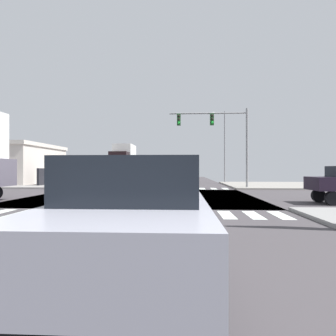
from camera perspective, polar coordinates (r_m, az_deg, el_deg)
ground at (r=18.69m, az=-5.03°, el=-5.58°), size 90.00×90.00×0.05m
sidewalk_corner_ne at (r=32.19m, az=21.91°, el=-3.13°), size 12.00×12.00×0.14m
sidewalk_corner_nw at (r=34.24m, az=-24.12°, el=-2.94°), size 12.00×12.00×0.14m
crosswalk_near at (r=11.62m, az=-11.42°, el=-8.76°), size 13.50×2.00×0.01m
crosswalk_far at (r=25.94m, az=-3.30°, el=-4.00°), size 13.50×2.00×0.01m
traffic_signal_mast at (r=26.23m, az=9.64°, el=7.45°), size 6.90×0.55×7.05m
street_lamp at (r=36.11m, az=10.67°, el=5.26°), size 1.78×0.32×8.70m
sedan_nearside_1 at (r=56.68m, az=-4.66°, el=-0.79°), size 1.80×4.30×1.88m
sedan_farside_2 at (r=22.27m, az=-6.95°, el=-1.77°), size 4.30×1.80×1.88m
suv_crossing_1 at (r=46.55m, az=-2.63°, el=-0.59°), size 1.96×4.60×2.34m
box_truck_queued_1 at (r=37.25m, az=-8.74°, el=1.11°), size 2.40×7.20×4.85m
sedan_leading_3 at (r=48.12m, az=-6.05°, el=-0.90°), size 1.80×4.30×1.88m
sedan_middle_5 at (r=4.06m, az=-5.86°, el=-9.01°), size 1.80×4.30×1.88m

